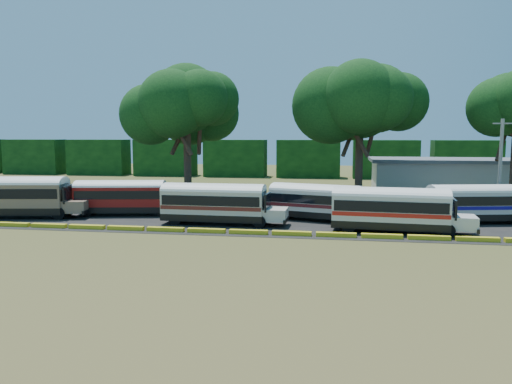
# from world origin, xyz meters

# --- Properties ---
(ground) EXTENTS (160.00, 160.00, 0.00)m
(ground) POSITION_xyz_m (0.00, 0.00, 0.00)
(ground) COLOR #3E511B
(ground) RESTS_ON ground
(asphalt_strip) EXTENTS (64.00, 24.00, 0.02)m
(asphalt_strip) POSITION_xyz_m (1.00, 12.00, 0.01)
(asphalt_strip) COLOR black
(asphalt_strip) RESTS_ON ground
(curb) EXTENTS (53.70, 0.45, 0.30)m
(curb) POSITION_xyz_m (-0.00, 1.00, 0.15)
(curb) COLOR gold
(curb) RESTS_ON ground
(terminal_building) EXTENTS (19.00, 9.00, 4.00)m
(terminal_building) POSITION_xyz_m (18.00, 30.00, 2.03)
(terminal_building) COLOR #BCB6AC
(terminal_building) RESTS_ON ground
(treeline_backdrop) EXTENTS (130.00, 4.00, 6.00)m
(treeline_backdrop) POSITION_xyz_m (0.00, 48.00, 3.00)
(treeline_backdrop) COLOR black
(treeline_backdrop) RESTS_ON ground
(bus_beige) EXTENTS (10.73, 4.29, 3.43)m
(bus_beige) POSITION_xyz_m (-21.61, 4.71, 1.97)
(bus_beige) COLOR black
(bus_beige) RESTS_ON ground
(bus_red) EXTENTS (9.41, 3.90, 3.01)m
(bus_red) POSITION_xyz_m (-13.46, 7.34, 1.73)
(bus_red) COLOR black
(bus_red) RESTS_ON ground
(bus_cream_west) EXTENTS (9.66, 2.60, 3.16)m
(bus_cream_west) POSITION_xyz_m (-4.57, 4.36, 1.79)
(bus_cream_west) COLOR black
(bus_cream_west) RESTS_ON ground
(bus_cream_east) EXTENTS (9.18, 4.55, 2.93)m
(bus_cream_east) POSITION_xyz_m (3.03, 7.32, 1.66)
(bus_cream_east) COLOR black
(bus_cream_east) RESTS_ON ground
(bus_white_red) EXTENTS (9.87, 3.18, 3.19)m
(bus_white_red) POSITION_xyz_m (8.40, 3.17, 1.80)
(bus_white_red) COLOR black
(bus_white_red) RESTS_ON ground
(bus_white_blue) EXTENTS (9.44, 4.16, 3.01)m
(bus_white_blue) POSITION_xyz_m (15.51, 8.19, 1.70)
(bus_white_blue) COLOR black
(bus_white_blue) RESTS_ON ground
(tree_west) EXTENTS (9.87, 9.87, 14.22)m
(tree_west) POSITION_xyz_m (-11.13, 18.45, 10.54)
(tree_west) COLOR #332319
(tree_west) RESTS_ON ground
(tree_center) EXTENTS (10.36, 10.36, 14.02)m
(tree_center) POSITION_xyz_m (6.78, 21.38, 10.17)
(tree_center) COLOR #332319
(tree_center) RESTS_ON ground
(utility_pole) EXTENTS (1.60, 0.30, 8.24)m
(utility_pole) POSITION_xyz_m (18.68, 14.28, 4.23)
(utility_pole) COLOR gray
(utility_pole) RESTS_ON ground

